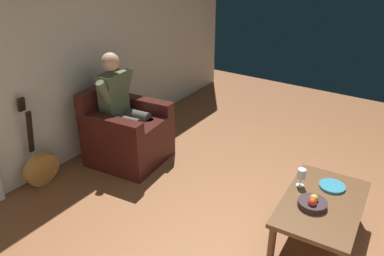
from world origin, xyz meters
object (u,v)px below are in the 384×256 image
guitar (41,166)px  fruit_bowl (313,203)px  decorative_dish (332,186)px  armchair (127,134)px  person_seated (123,105)px  wine_glass_near (301,175)px  coffee_table (322,207)px

guitar → fruit_bowl: 2.76m
fruit_bowl → decorative_dish: bearing=170.6°
armchair → decorative_dish: size_ratio=3.93×
guitar → fruit_bowl: bearing=104.3°
guitar → decorative_dish: (-1.04, 2.73, 0.20)m
person_seated → guitar: person_seated is taller
armchair → person_seated: bearing=-90.0°
guitar → fruit_bowl: size_ratio=4.14×
person_seated → guitar: bearing=-29.3°
guitar → wine_glass_near: (-0.91, 2.48, 0.30)m
person_seated → armchair: bearing=90.0°
person_seated → fruit_bowl: person_seated is taller
guitar → armchair: bearing=156.0°
decorative_dish → coffee_table: bearing=-1.4°
armchair → decorative_dish: (-0.14, 2.32, 0.08)m
guitar → person_seated: bearing=157.0°
armchair → wine_glass_near: armchair is taller
wine_glass_near → fruit_bowl: bearing=38.5°
wine_glass_near → decorative_dish: wine_glass_near is taller
fruit_bowl → coffee_table: bearing=154.8°
armchair → fruit_bowl: armchair is taller
fruit_bowl → armchair: bearing=-95.7°
person_seated → guitar: 1.09m
guitar → fruit_bowl: guitar is taller
person_seated → fruit_bowl: bearing=78.1°
coffee_table → person_seated: bearing=-92.7°
armchair → guitar: bearing=-30.3°
armchair → person_seated: person_seated is taller
person_seated → fruit_bowl: (0.23, 2.28, -0.25)m
decorative_dish → wine_glass_near: bearing=-62.0°
coffee_table → guitar: (0.79, -2.72, -0.13)m
coffee_table → fruit_bowl: bearing=-25.2°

